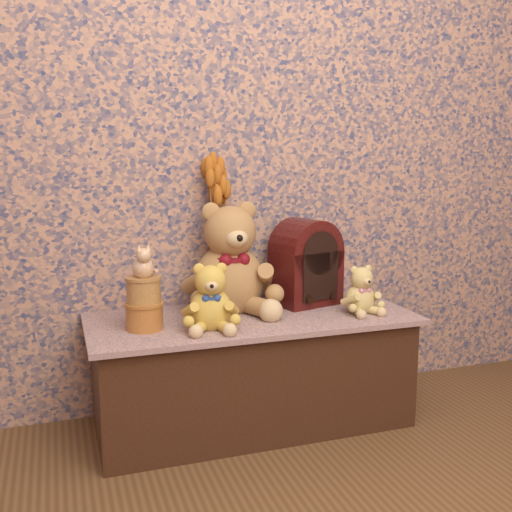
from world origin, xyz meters
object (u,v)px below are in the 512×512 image
Objects in this scene: ceramic_vase at (216,283)px; biscuit_tin_lower at (144,316)px; teddy_medium at (210,293)px; teddy_large at (229,253)px; cathedral_radio at (306,262)px; cat_figurine at (143,260)px; teddy_small at (360,287)px.

ceramic_vase reaches higher than biscuit_tin_lower.
teddy_medium reaches higher than biscuit_tin_lower.
teddy_large reaches higher than ceramic_vase.
biscuit_tin_lower is at bearing -157.65° from teddy_large.
teddy_large is 3.56× the size of biscuit_tin_lower.
teddy_large is 1.31× the size of cathedral_radio.
cat_figurine reaches higher than biscuit_tin_lower.
teddy_small is (0.60, 0.02, -0.03)m from teddy_medium.
teddy_large is 2.30× the size of teddy_small.
teddy_small is at bearing -3.18° from cat_figurine.
cat_figurine is at bearing 0.00° from biscuit_tin_lower.
cat_figurine is at bearing -157.65° from teddy_large.
teddy_medium is 1.26× the size of teddy_small.
teddy_large is 0.16m from ceramic_vase.
cat_figurine reaches higher than teddy_medium.
teddy_large is 0.33m from cathedral_radio.
teddy_large is 0.53m from teddy_small.
teddy_medium reaches higher than teddy_small.
teddy_medium is 0.72× the size of cathedral_radio.
teddy_small is 0.57m from ceramic_vase.
teddy_large reaches higher than cathedral_radio.
teddy_large reaches higher than teddy_small.
cathedral_radio is 1.85× the size of ceramic_vase.
cathedral_radio reaches higher than teddy_small.
teddy_medium is at bearing -108.26° from ceramic_vase.
ceramic_vase is at bearing 82.28° from teddy_medium.
biscuit_tin_lower is at bearing 178.08° from cathedral_radio.
teddy_small is 1.55× the size of biscuit_tin_lower.
teddy_small is 0.57× the size of cathedral_radio.
cat_figurine is (-0.22, 0.06, 0.12)m from teddy_medium.
teddy_small is 1.05× the size of ceramic_vase.
teddy_large is at bearing 166.62° from cathedral_radio.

